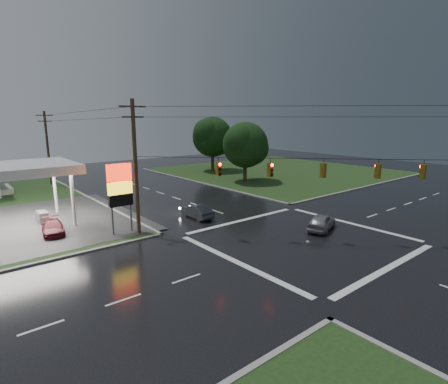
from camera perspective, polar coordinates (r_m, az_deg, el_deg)
ground at (r=28.86m, az=12.61°, el=-7.57°), size 120.00×120.00×0.00m
grass_ne at (r=64.59m, az=8.87°, el=3.39°), size 36.00×36.00×0.08m
pylon_sign at (r=29.80m, az=-16.63°, el=0.83°), size 2.00×0.35×6.00m
utility_pole_nw at (r=29.02m, az=-14.24°, el=4.10°), size 2.20×0.32×11.00m
utility_pole_n at (r=56.07m, az=-26.84°, el=6.56°), size 2.20×0.32×10.50m
traffic_signals at (r=27.42m, az=13.28°, el=5.31°), size 26.87×26.87×1.47m
tree_ne_near at (r=52.76m, az=3.61°, el=7.65°), size 7.99×6.80×8.98m
tree_ne_far at (r=63.82m, az=-1.79°, el=8.97°), size 8.46×7.20×9.80m
car_north at (r=34.02m, az=-4.44°, el=-3.14°), size 1.53×4.09×1.34m
car_crossing at (r=31.53m, az=15.66°, el=-4.71°), size 4.47×3.00×1.41m
car_pump at (r=32.53m, az=-26.16°, el=-5.23°), size 2.26×4.22×1.16m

